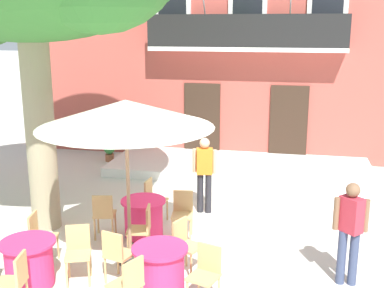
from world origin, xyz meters
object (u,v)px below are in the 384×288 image
ground_planter_left (109,150)px  pedestrian_near_entrance (204,171)px  cafe_chair_middle_1 (153,198)px  cafe_chair_near_tree_0 (78,250)px  cafe_chair_near_tree_1 (40,235)px  cafe_table_near_tree (29,263)px  cafe_chair_middle_2 (104,213)px  cafe_chair_front_1 (117,253)px  cafe_table_front (160,269)px  cafe_chair_middle_3 (143,227)px  cafe_chair_near_tree_3 (15,280)px  cafe_chair_front_2 (128,283)px  cafe_chair_front_3 (206,271)px  cafe_chair_middle_0 (183,211)px  cafe_umbrella (126,114)px  pedestrian_mid_plaza (350,228)px  cafe_chair_front_0 (185,242)px  cafe_table_middle (144,218)px

ground_planter_left → pedestrian_near_entrance: bearing=-44.1°
cafe_chair_middle_1 → cafe_chair_near_tree_0: bearing=-101.2°
cafe_chair_near_tree_1 → cafe_table_near_tree: bearing=-73.8°
cafe_chair_middle_2 → cafe_chair_front_1: same height
cafe_table_front → cafe_chair_middle_3: bearing=119.0°
cafe_chair_near_tree_3 → cafe_chair_middle_3: same height
cafe_chair_near_tree_1 → pedestrian_near_entrance: pedestrian_near_entrance is taller
cafe_chair_middle_1 → cafe_chair_front_2: 3.41m
cafe_chair_middle_1 → cafe_chair_near_tree_1: bearing=-122.9°
cafe_chair_front_2 → ground_planter_left: bearing=113.2°
cafe_chair_middle_3 → pedestrian_near_entrance: size_ratio=0.54×
pedestrian_near_entrance → cafe_chair_front_3: bearing=-79.1°
cafe_chair_middle_0 → pedestrian_near_entrance: size_ratio=0.54×
cafe_chair_near_tree_1 → cafe_chair_front_2: same height
cafe_chair_front_1 → cafe_chair_front_3: (1.48, -0.29, 0.00)m
cafe_chair_front_3 → cafe_chair_near_tree_0: bearing=172.9°
ground_planter_left → pedestrian_near_entrance: pedestrian_near_entrance is taller
cafe_chair_near_tree_1 → cafe_chair_middle_3: bearing=22.4°
cafe_umbrella → cafe_chair_front_2: bearing=-71.6°
cafe_table_near_tree → cafe_chair_near_tree_0: (0.68, 0.33, 0.14)m
cafe_table_near_tree → pedestrian_mid_plaza: 5.04m
cafe_chair_middle_3 → pedestrian_near_entrance: pedestrian_near_entrance is taller
cafe_chair_middle_3 → cafe_chair_front_3: 1.92m
cafe_chair_near_tree_0 → pedestrian_mid_plaza: pedestrian_mid_plaza is taller
cafe_chair_front_0 → cafe_chair_front_2: bearing=-108.7°
cafe_chair_front_1 → cafe_chair_front_2: 0.97m
cafe_chair_middle_3 → cafe_chair_middle_2: bearing=152.0°
cafe_chair_middle_3 → cafe_umbrella: bearing=-113.4°
cafe_chair_middle_1 → cafe_umbrella: 2.75m
cafe_chair_front_2 → cafe_chair_front_3: (1.00, 0.55, 0.00)m
cafe_table_middle → cafe_chair_front_2: bearing=-77.0°
cafe_chair_front_0 → cafe_chair_front_2: size_ratio=1.00×
cafe_table_middle → cafe_chair_near_tree_3: bearing=-109.4°
cafe_table_front → cafe_chair_front_2: (-0.26, -0.71, 0.14)m
cafe_chair_middle_0 → cafe_chair_front_2: 2.77m
cafe_table_near_tree → cafe_chair_middle_0: size_ratio=0.95×
cafe_table_middle → cafe_chair_front_1: (0.12, -1.76, 0.14)m
cafe_chair_near_tree_1 → ground_planter_left: size_ratio=1.41×
cafe_chair_near_tree_0 → cafe_chair_middle_2: (-0.19, 1.56, 0.00)m
cafe_chair_middle_0 → cafe_table_middle: bearing=-167.0°
cafe_chair_near_tree_0 → cafe_chair_front_2: bearing=-35.8°
cafe_table_front → cafe_chair_near_tree_1: bearing=167.7°
cafe_table_near_tree → cafe_chair_front_2: size_ratio=0.95×
cafe_chair_near_tree_1 → cafe_chair_front_2: 2.35m
cafe_chair_middle_2 → ground_planter_left: 5.51m
cafe_chair_front_1 → pedestrian_near_entrance: bearing=76.3°
cafe_chair_middle_1 → ground_planter_left: cafe_chair_middle_1 is taller
cafe_chair_middle_0 → cafe_chair_near_tree_0: bearing=-122.9°
cafe_chair_front_0 → cafe_umbrella: bearing=172.2°
cafe_chair_front_2 → pedestrian_mid_plaza: pedestrian_mid_plaza is taller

